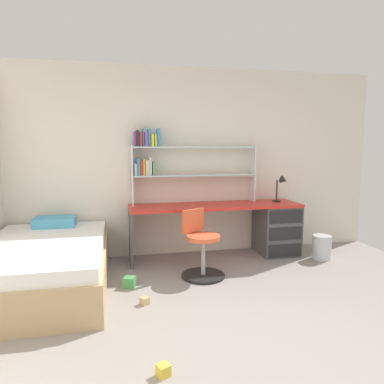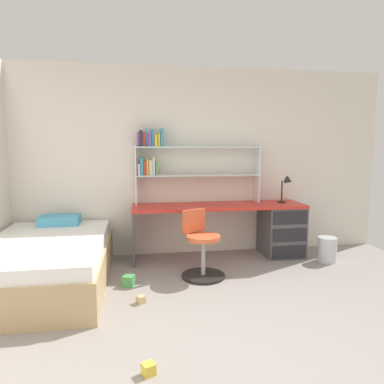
{
  "view_description": "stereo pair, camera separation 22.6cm",
  "coord_description": "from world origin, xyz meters",
  "px_view_note": "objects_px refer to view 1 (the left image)",
  "views": [
    {
      "loc": [
        -0.96,
        -2.18,
        1.55
      ],
      "look_at": [
        -0.1,
        1.76,
        1.03
      ],
      "focal_mm": 32.84,
      "sensor_mm": 36.0,
      "label": 1
    },
    {
      "loc": [
        -0.74,
        -2.22,
        1.55
      ],
      "look_at": [
        -0.1,
        1.76,
        1.03
      ],
      "focal_mm": 32.84,
      "sensor_mm": 36.0,
      "label": 2
    }
  ],
  "objects_px": {
    "waste_bin": "(322,247)",
    "toy_block_green_0": "(129,282)",
    "swivel_chair": "(202,250)",
    "bookshelf_hutch": "(174,159)",
    "bed_platform": "(45,266)",
    "desk": "(260,225)",
    "toy_block_yellow_1": "(163,370)",
    "desk_lamp": "(282,184)",
    "toy_block_natural_2": "(145,301)"
  },
  "relations": [
    {
      "from": "desk_lamp",
      "to": "desk",
      "type": "bearing_deg",
      "value": -176.28
    },
    {
      "from": "swivel_chair",
      "to": "toy_block_green_0",
      "type": "distance_m",
      "value": 0.91
    },
    {
      "from": "waste_bin",
      "to": "bed_platform",
      "type": "bearing_deg",
      "value": -175.01
    },
    {
      "from": "bookshelf_hutch",
      "to": "desk_lamp",
      "type": "height_order",
      "value": "bookshelf_hutch"
    },
    {
      "from": "desk",
      "to": "toy_block_natural_2",
      "type": "height_order",
      "value": "desk"
    },
    {
      "from": "desk",
      "to": "bed_platform",
      "type": "distance_m",
      "value": 2.87
    },
    {
      "from": "waste_bin",
      "to": "toy_block_green_0",
      "type": "distance_m",
      "value": 2.68
    },
    {
      "from": "desk",
      "to": "bookshelf_hutch",
      "type": "relative_size",
      "value": 1.36
    },
    {
      "from": "desk_lamp",
      "to": "toy_block_natural_2",
      "type": "bearing_deg",
      "value": -147.75
    },
    {
      "from": "bed_platform",
      "to": "toy_block_green_0",
      "type": "bearing_deg",
      "value": -8.46
    },
    {
      "from": "desk",
      "to": "toy_block_natural_2",
      "type": "bearing_deg",
      "value": -143.47
    },
    {
      "from": "swivel_chair",
      "to": "bookshelf_hutch",
      "type": "bearing_deg",
      "value": 102.32
    },
    {
      "from": "waste_bin",
      "to": "toy_block_yellow_1",
      "type": "bearing_deg",
      "value": -140.66
    },
    {
      "from": "swivel_chair",
      "to": "toy_block_yellow_1",
      "type": "height_order",
      "value": "swivel_chair"
    },
    {
      "from": "toy_block_yellow_1",
      "to": "bookshelf_hutch",
      "type": "bearing_deg",
      "value": 78.95
    },
    {
      "from": "swivel_chair",
      "to": "toy_block_natural_2",
      "type": "height_order",
      "value": "swivel_chair"
    },
    {
      "from": "desk",
      "to": "waste_bin",
      "type": "xyz_separation_m",
      "value": [
        0.76,
        -0.39,
        -0.26
      ]
    },
    {
      "from": "desk",
      "to": "waste_bin",
      "type": "distance_m",
      "value": 0.89
    },
    {
      "from": "toy_block_yellow_1",
      "to": "toy_block_natural_2",
      "type": "xyz_separation_m",
      "value": [
        -0.04,
        1.12,
        -0.0
      ]
    },
    {
      "from": "bed_platform",
      "to": "toy_block_green_0",
      "type": "relative_size",
      "value": 17.24
    },
    {
      "from": "desk",
      "to": "toy_block_green_0",
      "type": "xyz_separation_m",
      "value": [
        -1.89,
        -0.84,
        -0.37
      ]
    },
    {
      "from": "desk_lamp",
      "to": "swivel_chair",
      "type": "bearing_deg",
      "value": -152.97
    },
    {
      "from": "waste_bin",
      "to": "desk",
      "type": "bearing_deg",
      "value": 152.57
    },
    {
      "from": "desk_lamp",
      "to": "toy_block_natural_2",
      "type": "xyz_separation_m",
      "value": [
        -2.1,
        -1.32,
        -0.97
      ]
    },
    {
      "from": "desk_lamp",
      "to": "bed_platform",
      "type": "bearing_deg",
      "value": -166.92
    },
    {
      "from": "toy_block_natural_2",
      "to": "desk_lamp",
      "type": "bearing_deg",
      "value": 32.25
    },
    {
      "from": "bed_platform",
      "to": "toy_block_green_0",
      "type": "xyz_separation_m",
      "value": [
        0.89,
        -0.13,
        -0.21
      ]
    },
    {
      "from": "bed_platform",
      "to": "toy_block_yellow_1",
      "type": "relative_size",
      "value": 25.09
    },
    {
      "from": "toy_block_green_0",
      "to": "toy_block_yellow_1",
      "type": "distance_m",
      "value": 1.6
    },
    {
      "from": "swivel_chair",
      "to": "toy_block_green_0",
      "type": "relative_size",
      "value": 6.79
    },
    {
      "from": "desk",
      "to": "swivel_chair",
      "type": "distance_m",
      "value": 1.23
    },
    {
      "from": "swivel_chair",
      "to": "waste_bin",
      "type": "height_order",
      "value": "swivel_chair"
    },
    {
      "from": "desk",
      "to": "toy_block_green_0",
      "type": "relative_size",
      "value": 20.25
    },
    {
      "from": "toy_block_natural_2",
      "to": "bed_platform",
      "type": "bearing_deg",
      "value": 149.68
    },
    {
      "from": "bed_platform",
      "to": "toy_block_green_0",
      "type": "distance_m",
      "value": 0.93
    },
    {
      "from": "swivel_chair",
      "to": "bed_platform",
      "type": "height_order",
      "value": "swivel_chair"
    },
    {
      "from": "bookshelf_hutch",
      "to": "desk",
      "type": "bearing_deg",
      "value": -8.44
    },
    {
      "from": "desk_lamp",
      "to": "waste_bin",
      "type": "xyz_separation_m",
      "value": [
        0.42,
        -0.42,
        -0.84
      ]
    },
    {
      "from": "bookshelf_hutch",
      "to": "swivel_chair",
      "type": "height_order",
      "value": "bookshelf_hutch"
    },
    {
      "from": "waste_bin",
      "to": "toy_block_green_0",
      "type": "relative_size",
      "value": 2.83
    },
    {
      "from": "desk",
      "to": "waste_bin",
      "type": "height_order",
      "value": "desk"
    },
    {
      "from": "desk_lamp",
      "to": "toy_block_green_0",
      "type": "distance_m",
      "value": 2.57
    },
    {
      "from": "bed_platform",
      "to": "toy_block_natural_2",
      "type": "xyz_separation_m",
      "value": [
        1.02,
        -0.6,
        -0.23
      ]
    },
    {
      "from": "swivel_chair",
      "to": "waste_bin",
      "type": "relative_size",
      "value": 2.4
    },
    {
      "from": "desk",
      "to": "toy_block_yellow_1",
      "type": "distance_m",
      "value": 3.0
    },
    {
      "from": "desk",
      "to": "desk_lamp",
      "type": "xyz_separation_m",
      "value": [
        0.34,
        0.02,
        0.58
      ]
    },
    {
      "from": "bookshelf_hutch",
      "to": "toy_block_natural_2",
      "type": "height_order",
      "value": "bookshelf_hutch"
    },
    {
      "from": "toy_block_green_0",
      "to": "toy_block_yellow_1",
      "type": "xyz_separation_m",
      "value": [
        0.17,
        -1.59,
        -0.02
      ]
    },
    {
      "from": "toy_block_green_0",
      "to": "waste_bin",
      "type": "bearing_deg",
      "value": 9.49
    },
    {
      "from": "swivel_chair",
      "to": "bed_platform",
      "type": "distance_m",
      "value": 1.76
    }
  ]
}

